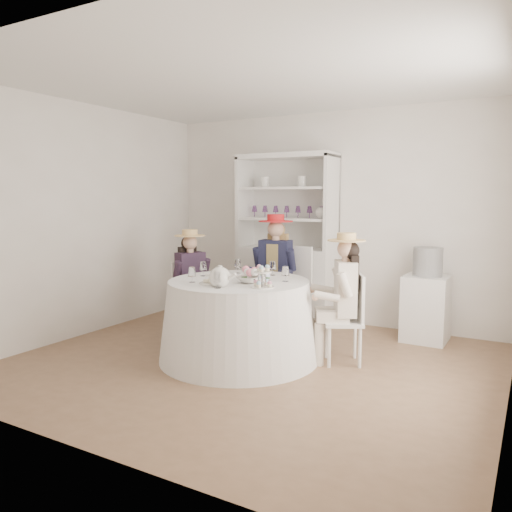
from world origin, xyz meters
The scene contains 22 objects.
ground centered at (0.00, 0.00, 0.00)m, with size 4.50×4.50×0.00m, color brown.
ceiling centered at (0.00, 0.00, 2.70)m, with size 4.50×4.50×0.00m, color white.
wall_back centered at (0.00, 2.00, 1.35)m, with size 4.50×4.50×0.00m, color silver.
wall_front centered at (0.00, -2.00, 1.35)m, with size 4.50×4.50×0.00m, color silver.
wall_left centered at (-2.25, 0.00, 1.35)m, with size 4.50×4.50×0.00m, color silver.
tea_table centered at (-0.18, 0.06, 0.40)m, with size 1.59×1.59×0.80m.
hutch centered at (-0.47, 1.77, 0.77)m, with size 1.39×0.75×2.17m.
side_table centered at (1.33, 1.65, 0.37)m, with size 0.48×0.48×0.74m, color silver.
hatbox centered at (1.33, 1.65, 0.90)m, with size 0.32×0.32×0.32m, color black.
guest_left centered at (-1.10, 0.51, 0.70)m, with size 0.53×0.48×1.25m.
guest_mid centered at (-0.30, 1.08, 0.80)m, with size 0.52×0.54×1.42m.
guest_right centered at (0.77, 0.45, 0.72)m, with size 0.54×0.49×1.28m.
spare_chair centered at (-0.08, 1.37, 0.56)m, with size 0.47×0.47×1.04m.
teacup_a centered at (-0.47, 0.14, 0.83)m, with size 0.09×0.09×0.07m, color white.
teacup_b centered at (-0.18, 0.34, 0.84)m, with size 0.08×0.08×0.07m, color white.
teacup_c centered at (0.09, 0.12, 0.84)m, with size 0.10×0.10×0.08m, color white.
flower_bowl centered at (0.00, -0.02, 0.83)m, with size 0.23×0.23×0.06m, color white.
flower_arrangement centered at (0.04, 0.04, 0.90)m, with size 0.20×0.20×0.07m.
table_teapot centered at (-0.14, -0.33, 0.89)m, with size 0.28×0.20×0.21m.
sandwich_plate centered at (-0.29, -0.23, 0.81)m, with size 0.24×0.24×0.05m.
cupcake_stand centered at (0.22, -0.17, 0.88)m, with size 0.22×0.22×0.20m.
stemware_set centered at (-0.18, 0.06, 0.88)m, with size 0.98×0.98×0.15m.
Camera 1 is at (2.37, -4.10, 1.62)m, focal length 35.00 mm.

